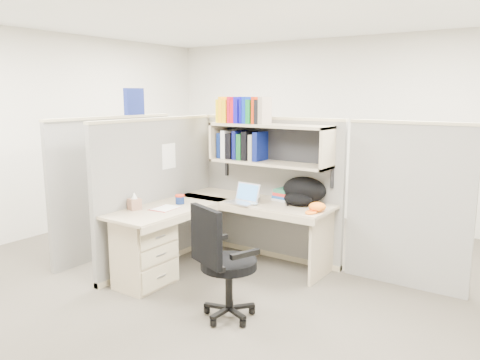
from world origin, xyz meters
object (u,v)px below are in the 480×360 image
Objects in this scene: desk at (175,239)px; laptop at (242,194)px; backpack at (302,191)px; snack_canister at (180,199)px; task_chair at (225,280)px.

laptop is (0.38, 0.65, 0.40)m from desk.
laptop is at bearing -160.25° from backpack.
desk is 0.85m from laptop.
snack_canister is 0.10× the size of task_chair.
backpack is 4.89× the size of snack_canister.
backpack is at bearing 47.08° from desk.
task_chair is (0.92, -0.40, -0.09)m from desk.
desk is 3.60× the size of backpack.
desk is 0.46m from snack_canister.
desk is 1.41m from backpack.
task_chair reaches higher than desk.
backpack reaches higher than desk.
laptop is 0.66m from snack_canister.
laptop is at bearing 35.84° from snack_canister.
task_chair is (0.54, -1.05, -0.49)m from laptop.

